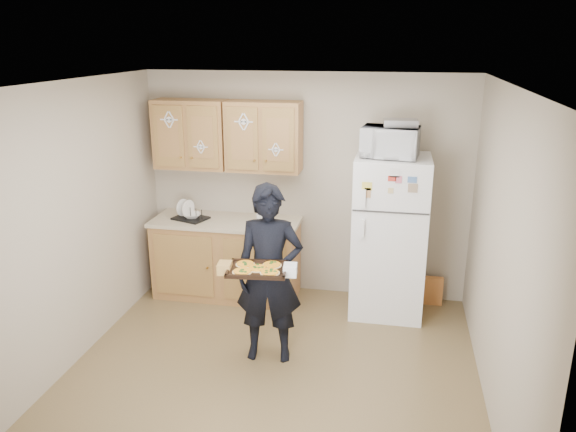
{
  "coord_description": "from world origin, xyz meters",
  "views": [
    {
      "loc": [
        0.97,
        -4.21,
        2.83
      ],
      "look_at": [
        0.06,
        0.45,
        1.32
      ],
      "focal_mm": 35.0,
      "sensor_mm": 36.0,
      "label": 1
    }
  ],
  "objects_px": {
    "refrigerator": "(389,236)",
    "dish_rack": "(190,213)",
    "baking_tray": "(257,270)",
    "microwave": "(390,142)",
    "person": "(269,274)"
  },
  "relations": [
    {
      "from": "refrigerator",
      "to": "dish_rack",
      "type": "distance_m",
      "value": 2.2
    },
    {
      "from": "baking_tray",
      "to": "microwave",
      "type": "height_order",
      "value": "microwave"
    },
    {
      "from": "dish_rack",
      "to": "microwave",
      "type": "bearing_deg",
      "value": -1.69
    },
    {
      "from": "refrigerator",
      "to": "dish_rack",
      "type": "xyz_separation_m",
      "value": [
        -2.19,
        0.01,
        0.12
      ]
    },
    {
      "from": "baking_tray",
      "to": "microwave",
      "type": "relative_size",
      "value": 0.89
    },
    {
      "from": "microwave",
      "to": "dish_rack",
      "type": "height_order",
      "value": "microwave"
    },
    {
      "from": "baking_tray",
      "to": "dish_rack",
      "type": "bearing_deg",
      "value": 121.39
    },
    {
      "from": "person",
      "to": "microwave",
      "type": "relative_size",
      "value": 2.99
    },
    {
      "from": "refrigerator",
      "to": "baking_tray",
      "type": "distance_m",
      "value": 1.8
    },
    {
      "from": "baking_tray",
      "to": "microwave",
      "type": "distance_m",
      "value": 1.93
    },
    {
      "from": "refrigerator",
      "to": "microwave",
      "type": "distance_m",
      "value": 1.0
    },
    {
      "from": "refrigerator",
      "to": "dish_rack",
      "type": "relative_size",
      "value": 4.72
    },
    {
      "from": "refrigerator",
      "to": "baking_tray",
      "type": "bearing_deg",
      "value": -126.18
    },
    {
      "from": "microwave",
      "to": "dish_rack",
      "type": "xyz_separation_m",
      "value": [
        -2.15,
        0.06,
        -0.88
      ]
    },
    {
      "from": "refrigerator",
      "to": "microwave",
      "type": "bearing_deg",
      "value": -130.79
    }
  ]
}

